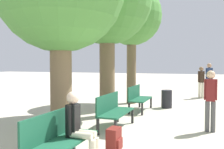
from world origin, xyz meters
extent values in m
cube|color=#195138|center=(-1.71, 0.09, 0.43)|extent=(0.55, 1.56, 0.04)
cube|color=#195138|center=(-1.96, 0.09, 0.69)|extent=(0.04, 1.56, 0.46)
cube|color=black|center=(-1.48, 0.82, 0.21)|extent=(0.06, 0.06, 0.41)
cube|color=black|center=(-1.94, 0.82, 0.21)|extent=(0.06, 0.06, 0.41)
cube|color=#195138|center=(-1.71, 2.75, 0.43)|extent=(0.55, 1.56, 0.04)
cube|color=#195138|center=(-1.96, 2.75, 0.69)|extent=(0.04, 1.56, 0.46)
cube|color=black|center=(-1.48, 2.02, 0.21)|extent=(0.06, 0.06, 0.41)
cube|color=black|center=(-1.48, 3.48, 0.21)|extent=(0.06, 0.06, 0.41)
cube|color=black|center=(-1.94, 2.02, 0.21)|extent=(0.06, 0.06, 0.41)
cube|color=black|center=(-1.94, 3.48, 0.21)|extent=(0.06, 0.06, 0.41)
cube|color=#195138|center=(-1.71, 5.41, 0.43)|extent=(0.55, 1.56, 0.04)
cube|color=#195138|center=(-1.96, 5.41, 0.69)|extent=(0.04, 1.56, 0.46)
cube|color=black|center=(-1.48, 4.68, 0.21)|extent=(0.06, 0.06, 0.41)
cube|color=black|center=(-1.48, 6.15, 0.21)|extent=(0.06, 0.06, 0.41)
cube|color=black|center=(-1.94, 4.68, 0.21)|extent=(0.06, 0.06, 0.41)
cube|color=black|center=(-1.94, 6.15, 0.21)|extent=(0.06, 0.06, 0.41)
cylinder|color=brown|center=(-2.54, 1.34, 1.32)|extent=(0.48, 0.48, 2.65)
cylinder|color=brown|center=(-2.54, 4.15, 1.51)|extent=(0.50, 0.50, 3.02)
sphere|color=#478438|center=(-2.54, 4.15, 3.83)|extent=(2.93, 2.93, 2.93)
cylinder|color=brown|center=(-2.54, 7.03, 1.56)|extent=(0.41, 0.41, 3.12)
sphere|color=#478438|center=(-2.54, 7.03, 3.84)|extent=(2.62, 2.62, 2.62)
cylinder|color=beige|center=(-1.48, 0.28, 0.51)|extent=(0.40, 0.12, 0.12)
cylinder|color=beige|center=(-1.48, 0.42, 0.51)|extent=(0.40, 0.12, 0.12)
cube|color=black|center=(-1.68, 0.35, 0.74)|extent=(0.19, 0.22, 0.57)
cylinder|color=black|center=(-1.68, 0.23, 0.77)|extent=(0.08, 0.08, 0.52)
cylinder|color=black|center=(-1.68, 0.47, 0.77)|extent=(0.08, 0.08, 0.52)
sphere|color=beige|center=(-1.68, 0.35, 1.14)|extent=(0.22, 0.22, 0.22)
cube|color=maroon|center=(-1.18, 1.09, 0.24)|extent=(0.21, 0.37, 0.47)
cube|color=maroon|center=(-1.06, 1.09, 0.16)|extent=(0.04, 0.26, 0.21)
cylinder|color=#384260|center=(0.62, 10.54, 0.44)|extent=(0.13, 0.13, 0.89)
cylinder|color=#384260|center=(0.77, 10.54, 0.44)|extent=(0.13, 0.13, 0.89)
cube|color=navy|center=(0.69, 10.54, 1.20)|extent=(0.31, 0.31, 0.63)
cylinder|color=navy|center=(0.56, 10.54, 1.22)|extent=(0.09, 0.09, 0.60)
cylinder|color=navy|center=(0.83, 10.54, 1.22)|extent=(0.09, 0.09, 0.60)
sphere|color=#A37A5B|center=(0.69, 10.54, 1.64)|extent=(0.24, 0.24, 0.24)
cylinder|color=#4C4C4C|center=(0.56, 3.28, 0.39)|extent=(0.12, 0.12, 0.79)
cylinder|color=#4C4C4C|center=(0.70, 3.28, 0.39)|extent=(0.12, 0.12, 0.79)
cube|color=maroon|center=(0.63, 3.28, 1.07)|extent=(0.22, 0.18, 0.56)
cylinder|color=maroon|center=(0.51, 3.28, 1.08)|extent=(0.08, 0.08, 0.53)
cylinder|color=maroon|center=(0.74, 3.28, 1.08)|extent=(0.08, 0.08, 0.53)
sphere|color=tan|center=(0.63, 3.28, 1.46)|extent=(0.21, 0.21, 0.21)
cylinder|color=beige|center=(0.24, 9.73, 0.40)|extent=(0.12, 0.12, 0.80)
cylinder|color=beige|center=(0.39, 9.73, 0.40)|extent=(0.12, 0.12, 0.80)
cube|color=black|center=(0.32, 9.73, 1.08)|extent=(0.28, 0.28, 0.57)
cylinder|color=black|center=(0.20, 9.73, 1.10)|extent=(0.08, 0.08, 0.54)
cylinder|color=black|center=(0.43, 9.73, 1.10)|extent=(0.08, 0.08, 0.54)
sphere|color=brown|center=(0.32, 9.73, 1.48)|extent=(0.22, 0.22, 0.22)
cylinder|color=#232328|center=(-0.91, 6.40, 0.35)|extent=(0.41, 0.41, 0.70)
camera|label=1|loc=(0.48, -3.48, 1.74)|focal=40.00mm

